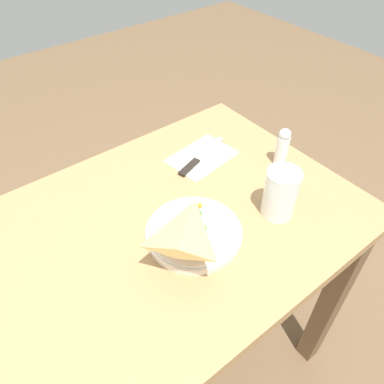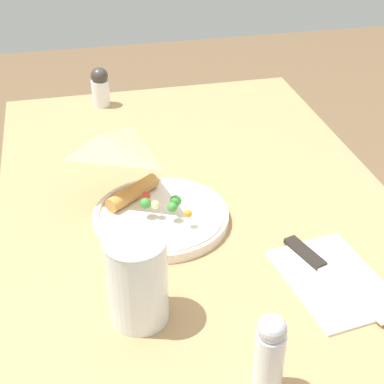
{
  "view_description": "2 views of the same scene",
  "coord_description": "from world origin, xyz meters",
  "px_view_note": "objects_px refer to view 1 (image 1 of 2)",
  "views": [
    {
      "loc": [
        -0.28,
        -0.49,
        1.39
      ],
      "look_at": [
        0.09,
        -0.01,
        0.82
      ],
      "focal_mm": 35.0,
      "sensor_mm": 36.0,
      "label": 1
    },
    {
      "loc": [
        0.79,
        -0.19,
        1.29
      ],
      "look_at": [
        0.08,
        -0.03,
        0.82
      ],
      "focal_mm": 55.0,
      "sensor_mm": 36.0,
      "label": 2
    }
  ],
  "objects_px": {
    "dining_table": "(161,263)",
    "plate_pizza": "(194,231)",
    "butter_knife": "(200,157)",
    "napkin_folded": "(202,157)",
    "milk_glass": "(280,195)",
    "salt_shaker": "(282,147)"
  },
  "relations": [
    {
      "from": "dining_table",
      "to": "butter_knife",
      "type": "distance_m",
      "value": 0.3
    },
    {
      "from": "dining_table",
      "to": "milk_glass",
      "type": "height_order",
      "value": "milk_glass"
    },
    {
      "from": "milk_glass",
      "to": "butter_knife",
      "type": "bearing_deg",
      "value": 93.61
    },
    {
      "from": "butter_knife",
      "to": "napkin_folded",
      "type": "bearing_deg",
      "value": -0.0
    },
    {
      "from": "butter_knife",
      "to": "plate_pizza",
      "type": "bearing_deg",
      "value": -149.01
    },
    {
      "from": "plate_pizza",
      "to": "butter_knife",
      "type": "bearing_deg",
      "value": 48.31
    },
    {
      "from": "butter_knife",
      "to": "salt_shaker",
      "type": "xyz_separation_m",
      "value": [
        0.16,
        -0.15,
        0.05
      ]
    },
    {
      "from": "dining_table",
      "to": "plate_pizza",
      "type": "xyz_separation_m",
      "value": [
        0.05,
        -0.07,
        0.15
      ]
    },
    {
      "from": "plate_pizza",
      "to": "milk_glass",
      "type": "relative_size",
      "value": 1.74
    },
    {
      "from": "milk_glass",
      "to": "butter_knife",
      "type": "distance_m",
      "value": 0.27
    },
    {
      "from": "plate_pizza",
      "to": "salt_shaker",
      "type": "xyz_separation_m",
      "value": [
        0.34,
        0.06,
        0.04
      ]
    },
    {
      "from": "plate_pizza",
      "to": "milk_glass",
      "type": "bearing_deg",
      "value": -17.97
    },
    {
      "from": "milk_glass",
      "to": "napkin_folded",
      "type": "xyz_separation_m",
      "value": [
        -0.01,
        0.27,
        -0.05
      ]
    },
    {
      "from": "salt_shaker",
      "to": "napkin_folded",
      "type": "bearing_deg",
      "value": 135.27
    },
    {
      "from": "dining_table",
      "to": "butter_knife",
      "type": "height_order",
      "value": "butter_knife"
    },
    {
      "from": "milk_glass",
      "to": "salt_shaker",
      "type": "xyz_separation_m",
      "value": [
        0.14,
        0.12,
        -0.0
      ]
    },
    {
      "from": "plate_pizza",
      "to": "salt_shaker",
      "type": "relative_size",
      "value": 1.95
    },
    {
      "from": "dining_table",
      "to": "napkin_folded",
      "type": "relative_size",
      "value": 5.0
    },
    {
      "from": "napkin_folded",
      "to": "butter_knife",
      "type": "bearing_deg",
      "value": -162.67
    },
    {
      "from": "milk_glass",
      "to": "butter_knife",
      "type": "relative_size",
      "value": 0.62
    },
    {
      "from": "dining_table",
      "to": "milk_glass",
      "type": "bearing_deg",
      "value": -28.43
    },
    {
      "from": "milk_glass",
      "to": "salt_shaker",
      "type": "relative_size",
      "value": 1.12
    }
  ]
}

